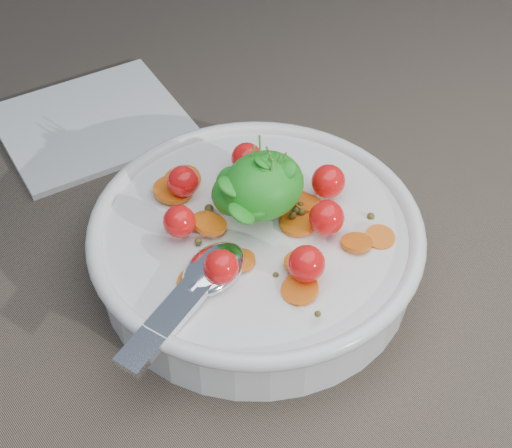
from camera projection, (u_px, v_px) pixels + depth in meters
ground at (269, 272)px, 0.62m from camera, size 6.00×6.00×0.00m
bowl at (256, 244)px, 0.60m from camera, size 0.27×0.25×0.11m
napkin at (92, 123)px, 0.75m from camera, size 0.19×0.17×0.01m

